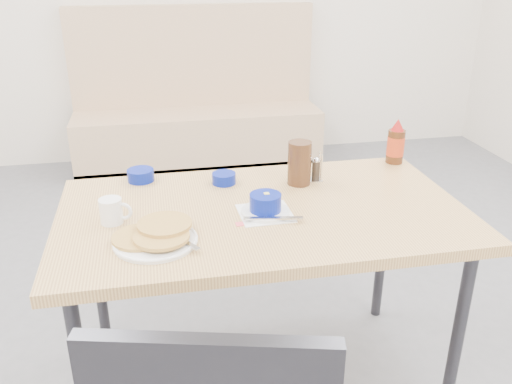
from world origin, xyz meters
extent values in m
cube|color=tan|center=(0.00, 2.72, 0.23)|extent=(1.90, 0.55, 0.45)
cube|color=tan|center=(0.00, 2.94, 0.72)|extent=(1.90, 0.12, 1.00)
cube|color=#2D2D33|center=(0.00, 2.72, 0.04)|extent=(1.90, 0.55, 0.08)
cube|color=tan|center=(0.00, 0.25, 0.74)|extent=(1.40, 0.80, 0.04)
cylinder|color=#2D2D33|center=(0.62, -0.07, 0.36)|extent=(0.04, 0.04, 0.72)
cylinder|color=#2D2D33|center=(-0.62, 0.57, 0.36)|extent=(0.04, 0.04, 0.72)
cylinder|color=#2D2D33|center=(0.62, 0.57, 0.36)|extent=(0.04, 0.04, 0.72)
cylinder|color=white|center=(-0.37, 0.08, 0.77)|extent=(0.26, 0.26, 0.01)
cylinder|color=tan|center=(-0.42, 0.09, 0.78)|extent=(0.17, 0.17, 0.01)
cylinder|color=tan|center=(-0.35, 0.06, 0.79)|extent=(0.17, 0.17, 0.01)
cylinder|color=tan|center=(-0.34, 0.12, 0.80)|extent=(0.17, 0.17, 0.01)
cube|color=silver|center=(-0.28, 0.03, 0.78)|extent=(0.08, 0.10, 0.00)
cylinder|color=white|center=(-0.51, 0.24, 0.80)|extent=(0.07, 0.07, 0.08)
cylinder|color=black|center=(-0.51, 0.24, 0.84)|extent=(0.06, 0.06, 0.00)
torus|color=white|center=(-0.47, 0.23, 0.80)|extent=(0.06, 0.03, 0.06)
cube|color=white|center=(0.00, 0.21, 0.76)|extent=(0.18, 0.18, 0.00)
cylinder|color=white|center=(0.00, 0.21, 0.77)|extent=(0.17, 0.17, 0.01)
cylinder|color=navy|center=(0.00, 0.21, 0.80)|extent=(0.11, 0.11, 0.06)
cylinder|color=white|center=(0.00, 0.21, 0.83)|extent=(0.10, 0.10, 0.01)
cube|color=#F4DB60|center=(0.00, 0.21, 0.83)|extent=(0.02, 0.02, 0.01)
cube|color=silver|center=(0.01, 0.14, 0.78)|extent=(0.20, 0.05, 0.00)
cylinder|color=navy|center=(-0.41, 0.59, 0.78)|extent=(0.10, 0.10, 0.05)
cylinder|color=navy|center=(-0.10, 0.50, 0.78)|extent=(0.09, 0.09, 0.04)
cylinder|color=#3F2514|center=(0.18, 0.44, 0.84)|extent=(0.12, 0.12, 0.17)
cube|color=silver|center=(0.23, 0.47, 0.76)|extent=(0.10, 0.06, 0.00)
cylinder|color=silver|center=(0.19, 0.45, 0.82)|extent=(0.01, 0.01, 0.11)
cylinder|color=silver|center=(0.27, 0.44, 0.82)|extent=(0.01, 0.01, 0.11)
cylinder|color=silver|center=(0.20, 0.49, 0.82)|extent=(0.01, 0.01, 0.11)
cylinder|color=silver|center=(0.27, 0.48, 0.82)|extent=(0.01, 0.01, 0.11)
cylinder|color=silver|center=(0.21, 0.47, 0.80)|extent=(0.03, 0.03, 0.07)
cylinder|color=#3F3326|center=(0.26, 0.47, 0.80)|extent=(0.03, 0.03, 0.07)
cylinder|color=#47230F|center=(0.64, 0.59, 0.83)|extent=(0.07, 0.07, 0.14)
cylinder|color=#CA4417|center=(0.64, 0.59, 0.83)|extent=(0.07, 0.07, 0.08)
cone|color=#A61210|center=(0.64, 0.59, 0.92)|extent=(0.05, 0.05, 0.05)
cube|color=#F85260|center=(-0.09, 0.15, 0.76)|extent=(0.05, 0.03, 0.00)
camera|label=1|loc=(-0.35, -1.41, 1.57)|focal=38.00mm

